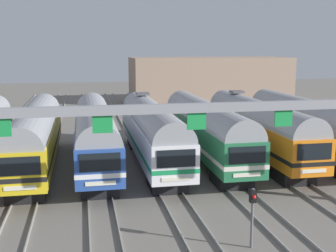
% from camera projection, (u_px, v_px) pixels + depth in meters
% --- Properties ---
extents(ground_plane, '(160.00, 160.00, 0.00)m').
position_uv_depth(ground_plane, '(152.00, 164.00, 34.51)').
color(ground_plane, slate).
extents(track_bed, '(27.47, 70.00, 0.15)m').
position_uv_depth(track_bed, '(129.00, 125.00, 50.92)').
color(track_bed, gray).
rests_on(track_bed, ground).
extents(commuter_train_yellow, '(2.88, 18.06, 4.77)m').
position_uv_depth(commuter_train_yellow, '(35.00, 134.00, 32.40)').
color(commuter_train_yellow, gold).
rests_on(commuter_train_yellow, ground).
extents(commuter_train_blue, '(2.88, 18.06, 4.77)m').
position_uv_depth(commuter_train_blue, '(95.00, 132.00, 33.21)').
color(commuter_train_blue, '#284C9E').
rests_on(commuter_train_blue, ground).
extents(commuter_train_white, '(2.88, 18.06, 5.05)m').
position_uv_depth(commuter_train_white, '(152.00, 130.00, 34.03)').
color(commuter_train_white, white).
rests_on(commuter_train_white, ground).
extents(commuter_train_green, '(2.88, 18.06, 4.77)m').
position_uv_depth(commuter_train_green, '(206.00, 128.00, 34.84)').
color(commuter_train_green, '#236B42').
rests_on(commuter_train_green, ground).
extents(commuter_train_orange, '(2.88, 18.06, 5.05)m').
position_uv_depth(commuter_train_orange, '(257.00, 126.00, 35.66)').
color(commuter_train_orange, orange).
rests_on(commuter_train_orange, ground).
extents(commuter_train_stainless, '(2.88, 18.06, 4.77)m').
position_uv_depth(commuter_train_stainless, '(307.00, 124.00, 36.47)').
color(commuter_train_stainless, '#B2B5BA').
rests_on(commuter_train_stainless, ground).
extents(catenary_gantry, '(31.21, 0.44, 6.97)m').
position_uv_depth(catenary_gantry, '(197.00, 125.00, 20.50)').
color(catenary_gantry, gray).
rests_on(catenary_gantry, ground).
extents(yard_signal_mast, '(0.28, 0.35, 2.82)m').
position_uv_depth(yard_signal_mast, '(253.00, 207.00, 19.78)').
color(yard_signal_mast, '#59595E').
rests_on(yard_signal_mast, ground).
extents(maintenance_building, '(25.59, 10.00, 7.21)m').
position_uv_depth(maintenance_building, '(209.00, 79.00, 72.60)').
color(maintenance_building, gray).
rests_on(maintenance_building, ground).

